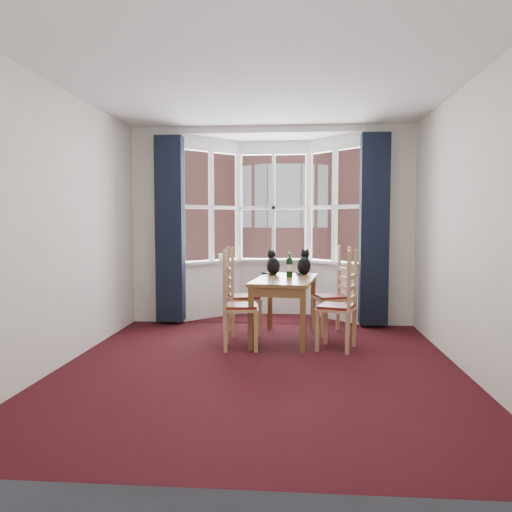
# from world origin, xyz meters

# --- Properties ---
(floor) EXTENTS (4.50, 4.50, 0.00)m
(floor) POSITION_xyz_m (0.00, 0.00, 0.00)
(floor) COLOR black
(floor) RESTS_ON ground
(ceiling) EXTENTS (4.50, 4.50, 0.00)m
(ceiling) POSITION_xyz_m (0.00, 0.00, 2.80)
(ceiling) COLOR white
(ceiling) RESTS_ON floor
(wall_left) EXTENTS (0.00, 4.50, 4.50)m
(wall_left) POSITION_xyz_m (-2.00, 0.00, 1.40)
(wall_left) COLOR silver
(wall_left) RESTS_ON floor
(wall_right) EXTENTS (0.00, 4.50, 4.50)m
(wall_right) POSITION_xyz_m (2.00, 0.00, 1.40)
(wall_right) COLOR silver
(wall_right) RESTS_ON floor
(wall_near) EXTENTS (4.00, 0.00, 4.00)m
(wall_near) POSITION_xyz_m (0.00, -2.25, 1.40)
(wall_near) COLOR silver
(wall_near) RESTS_ON floor
(wall_back_pier_left) EXTENTS (0.70, 0.12, 2.80)m
(wall_back_pier_left) POSITION_xyz_m (-1.65, 2.25, 1.40)
(wall_back_pier_left) COLOR silver
(wall_back_pier_left) RESTS_ON floor
(wall_back_pier_right) EXTENTS (0.70, 0.12, 2.80)m
(wall_back_pier_right) POSITION_xyz_m (1.65, 2.25, 1.40)
(wall_back_pier_right) COLOR silver
(wall_back_pier_right) RESTS_ON floor
(bay_window) EXTENTS (2.76, 0.94, 2.80)m
(bay_window) POSITION_xyz_m (0.00, 2.75, 1.40)
(bay_window) COLOR white
(bay_window) RESTS_ON floor
(curtain_left) EXTENTS (0.38, 0.22, 2.60)m
(curtain_left) POSITION_xyz_m (-1.42, 2.07, 1.35)
(curtain_left) COLOR black
(curtain_left) RESTS_ON floor
(curtain_right) EXTENTS (0.38, 0.22, 2.60)m
(curtain_right) POSITION_xyz_m (1.42, 2.07, 1.35)
(curtain_right) COLOR black
(curtain_right) RESTS_ON floor
(dining_table) EXTENTS (0.85, 1.36, 0.77)m
(dining_table) POSITION_xyz_m (0.22, 1.24, 0.66)
(dining_table) COLOR brown
(dining_table) RESTS_ON floor
(chair_left_near) EXTENTS (0.44, 0.46, 0.92)m
(chair_left_near) POSITION_xyz_m (-0.36, 0.77, 0.47)
(chair_left_near) COLOR tan
(chair_left_near) RESTS_ON floor
(chair_left_far) EXTENTS (0.50, 0.52, 0.92)m
(chair_left_far) POSITION_xyz_m (-0.40, 1.48, 0.47)
(chair_left_far) COLOR tan
(chair_left_far) RESTS_ON floor
(chair_right_near) EXTENTS (0.51, 0.52, 0.92)m
(chair_right_near) POSITION_xyz_m (0.91, 0.80, 0.47)
(chair_right_near) COLOR tan
(chair_right_near) RESTS_ON floor
(chair_right_far) EXTENTS (0.50, 0.52, 0.92)m
(chair_right_far) POSITION_xyz_m (0.90, 1.62, 0.47)
(chair_right_far) COLOR tan
(chair_right_far) RESTS_ON floor
(cat_left) EXTENTS (0.24, 0.28, 0.34)m
(cat_left) POSITION_xyz_m (0.06, 1.67, 0.89)
(cat_left) COLOR black
(cat_left) RESTS_ON dining_table
(cat_right) EXTENTS (0.22, 0.28, 0.35)m
(cat_right) POSITION_xyz_m (0.46, 1.69, 0.90)
(cat_right) COLOR black
(cat_right) RESTS_ON dining_table
(wine_bottle) EXTENTS (0.08, 0.08, 0.31)m
(wine_bottle) POSITION_xyz_m (0.28, 1.37, 0.90)
(wine_bottle) COLOR black
(wine_bottle) RESTS_ON dining_table
(candle_tall) EXTENTS (0.06, 0.06, 0.10)m
(candle_tall) POSITION_xyz_m (-0.78, 2.60, 0.92)
(candle_tall) COLOR white
(candle_tall) RESTS_ON bay_window
(street) EXTENTS (80.00, 80.00, 0.00)m
(street) POSITION_xyz_m (0.00, 32.25, -6.00)
(street) COLOR #333335
(street) RESTS_ON ground
(tenement_building) EXTENTS (18.40, 7.80, 15.20)m
(tenement_building) POSITION_xyz_m (0.00, 14.01, 1.60)
(tenement_building) COLOR #93554C
(tenement_building) RESTS_ON street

